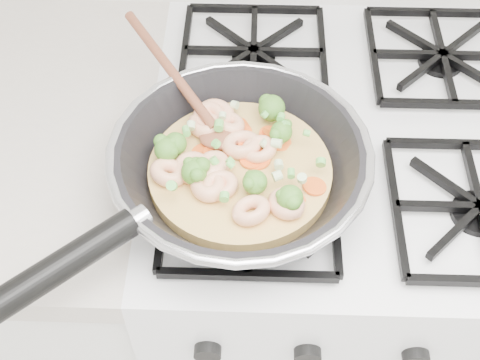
{
  "coord_description": "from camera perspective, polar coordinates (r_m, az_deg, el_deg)",
  "views": [
    {
      "loc": [
        -0.15,
        1.04,
        1.6
      ],
      "look_at": [
        -0.16,
        1.58,
        0.93
      ],
      "focal_mm": 48.79,
      "sensor_mm": 36.0,
      "label": 1
    }
  ],
  "objects": [
    {
      "name": "stove",
      "position": [
        1.33,
        7.32,
        -8.74
      ],
      "size": [
        0.6,
        0.6,
        0.92
      ],
      "color": "white",
      "rests_on": "ground"
    },
    {
      "name": "skillet",
      "position": [
        0.83,
        -0.43,
        1.26
      ],
      "size": [
        0.45,
        0.5,
        0.09
      ],
      "rotation": [
        0.0,
        0.0,
        -0.03
      ],
      "color": "black",
      "rests_on": "stove"
    }
  ]
}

